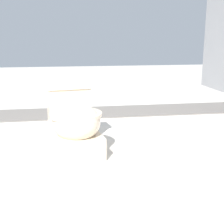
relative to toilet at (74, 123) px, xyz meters
name	(u,v)px	position (x,y,z in m)	size (l,w,h in m)	color
ground_plane	(76,147)	(-0.06, 0.01, -0.22)	(14.00, 14.00, 0.00)	#B7B2A8
gravel_strip	(114,112)	(-1.21, 0.51, -0.21)	(0.56, 8.00, 0.01)	#605B56
toilet	(74,123)	(0.00, 0.00, 0.00)	(0.68, 0.47, 0.52)	beige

